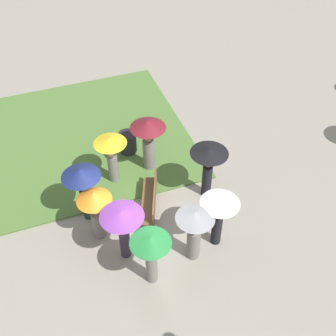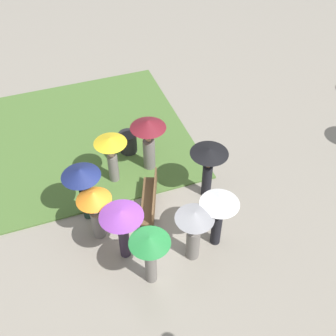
{
  "view_description": "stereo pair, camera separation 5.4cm",
  "coord_description": "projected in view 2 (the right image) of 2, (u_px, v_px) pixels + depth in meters",
  "views": [
    {
      "loc": [
        7.15,
        -1.93,
        9.85
      ],
      "look_at": [
        -1.48,
        1.26,
        1.02
      ],
      "focal_mm": 45.0,
      "sensor_mm": 36.0,
      "label": 1
    },
    {
      "loc": [
        7.17,
        -1.88,
        9.85
      ],
      "look_at": [
        -1.48,
        1.26,
        1.02
      ],
      "focal_mm": 45.0,
      "sensor_mm": 36.0,
      "label": 2
    }
  ],
  "objects": [
    {
      "name": "crowd_person_maroon",
      "position": [
        148.0,
        135.0,
        13.27
      ],
      "size": [
        1.14,
        1.14,
        1.99
      ],
      "rotation": [
        0.0,
        0.0,
        3.2
      ],
      "color": "slate",
      "rests_on": "ground_plane"
    },
    {
      "name": "crowd_person_white",
      "position": [
        219.0,
        208.0,
        11.04
      ],
      "size": [
        1.06,
        1.06,
        1.87
      ],
      "rotation": [
        0.0,
        0.0,
        5.09
      ],
      "color": "black",
      "rests_on": "ground_plane"
    },
    {
      "name": "trash_bin",
      "position": [
        128.0,
        143.0,
        14.54
      ],
      "size": [
        0.65,
        0.65,
        0.81
      ],
      "color": "#232326",
      "rests_on": "ground_plane"
    },
    {
      "name": "crowd_person_purple",
      "position": [
        122.0,
        222.0,
        10.75
      ],
      "size": [
        1.15,
        1.15,
        1.82
      ],
      "rotation": [
        0.0,
        0.0,
        4.23
      ],
      "color": "#2D2333",
      "rests_on": "ground_plane"
    },
    {
      "name": "crowd_person_black",
      "position": [
        209.0,
        161.0,
        12.4
      ],
      "size": [
        1.14,
        1.14,
        1.9
      ],
      "rotation": [
        0.0,
        0.0,
        4.66
      ],
      "color": "black",
      "rests_on": "ground_plane"
    },
    {
      "name": "crowd_person_grey",
      "position": [
        194.0,
        227.0,
        10.84
      ],
      "size": [
        1.02,
        1.02,
        1.81
      ],
      "rotation": [
        0.0,
        0.0,
        0.39
      ],
      "color": "slate",
      "rests_on": "ground_plane"
    },
    {
      "name": "park_bench",
      "position": [
        151.0,
        199.0,
        12.56
      ],
      "size": [
        1.92,
        1.09,
        0.9
      ],
      "rotation": [
        0.0,
        0.0,
        -0.38
      ],
      "color": "brown",
      "rests_on": "ground_plane"
    },
    {
      "name": "crowd_person_green",
      "position": [
        150.0,
        248.0,
        10.23
      ],
      "size": [
        1.03,
        1.03,
        1.81
      ],
      "rotation": [
        0.0,
        0.0,
        5.2
      ],
      "color": "slate",
      "rests_on": "ground_plane"
    },
    {
      "name": "ground_plane",
      "position": [
        144.0,
        237.0,
        12.14
      ],
      "size": [
        90.0,
        90.0,
        0.0
      ],
      "primitive_type": "plane",
      "color": "gray"
    },
    {
      "name": "crowd_person_yellow",
      "position": [
        111.0,
        151.0,
        12.93
      ],
      "size": [
        1.02,
        1.02,
        1.79
      ],
      "rotation": [
        0.0,
        0.0,
        2.8
      ],
      "color": "slate",
      "rests_on": "ground_plane"
    },
    {
      "name": "lawn_patch_near",
      "position": [
        63.0,
        141.0,
        15.19
      ],
      "size": [
        7.17,
        8.87,
        0.06
      ],
      "color": "#4C7033",
      "rests_on": "ground_plane"
    },
    {
      "name": "crowd_person_navy",
      "position": [
        82.0,
        180.0,
        11.66
      ],
      "size": [
        1.1,
        1.1,
        1.95
      ],
      "rotation": [
        0.0,
        0.0,
        0.97
      ],
      "color": "#1E3328",
      "rests_on": "ground_plane"
    },
    {
      "name": "crowd_person_orange",
      "position": [
        95.0,
        206.0,
        11.36
      ],
      "size": [
        0.96,
        0.96,
        1.77
      ],
      "rotation": [
        0.0,
        0.0,
        2.69
      ],
      "color": "slate",
      "rests_on": "ground_plane"
    }
  ]
}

